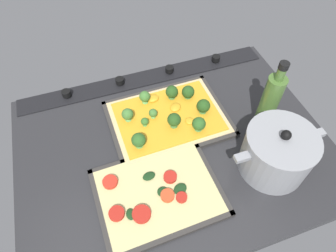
% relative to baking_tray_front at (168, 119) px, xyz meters
% --- Properties ---
extents(ground_plane, '(0.85, 0.64, 0.03)m').
position_rel_baking_tray_front_xyz_m(ground_plane, '(0.01, 0.09, -0.02)').
color(ground_plane, '#28282B').
extents(stove_control_panel, '(0.82, 0.07, 0.03)m').
position_rel_baking_tray_front_xyz_m(stove_control_panel, '(0.01, -0.19, 0.00)').
color(stove_control_panel, black).
rests_on(stove_control_panel, ground_plane).
extents(baking_tray_front, '(0.35, 0.26, 0.01)m').
position_rel_baking_tray_front_xyz_m(baking_tray_front, '(0.00, 0.00, 0.00)').
color(baking_tray_front, '#33302D').
rests_on(baking_tray_front, ground_plane).
extents(broccoli_pizza, '(0.32, 0.24, 0.06)m').
position_rel_baking_tray_front_xyz_m(broccoli_pizza, '(-0.00, 0.00, 0.02)').
color(broccoli_pizza, '#D3B77F').
rests_on(broccoli_pizza, baking_tray_front).
extents(baking_tray_back, '(0.31, 0.25, 0.01)m').
position_rel_baking_tray_front_xyz_m(baking_tray_back, '(0.10, 0.21, 0.00)').
color(baking_tray_back, '#33302D').
rests_on(baking_tray_back, ground_plane).
extents(veggie_pizza_back, '(0.28, 0.22, 0.02)m').
position_rel_baking_tray_front_xyz_m(veggie_pizza_back, '(0.10, 0.21, 0.01)').
color(veggie_pizza_back, '#CCC07F').
rests_on(veggie_pizza_back, baking_tray_back).
extents(cooking_pot, '(0.24, 0.17, 0.15)m').
position_rel_baking_tray_front_xyz_m(cooking_pot, '(-0.20, 0.23, 0.06)').
color(cooking_pot, gray).
rests_on(cooking_pot, ground_plane).
extents(oil_bottle, '(0.05, 0.05, 0.23)m').
position_rel_baking_tray_front_xyz_m(oil_bottle, '(-0.26, 0.10, 0.09)').
color(oil_bottle, '#476B2D').
rests_on(oil_bottle, ground_plane).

